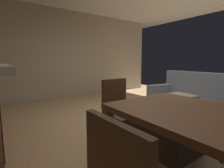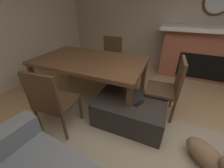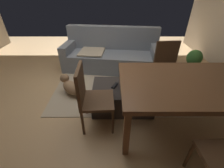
{
  "view_description": "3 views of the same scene",
  "coord_description": "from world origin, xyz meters",
  "px_view_note": "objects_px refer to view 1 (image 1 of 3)",
  "views": [
    {
      "loc": [
        2.16,
        -2.26,
        1.18
      ],
      "look_at": [
        0.25,
        -0.93,
        0.87
      ],
      "focal_mm": 26.57,
      "sensor_mm": 36.0,
      "label": 1
    },
    {
      "loc": [
        0.38,
        1.06,
        1.53
      ],
      "look_at": [
        1.06,
        -0.55,
        0.51
      ],
      "focal_mm": 21.65,
      "sensor_mm": 36.0,
      "label": 2
    },
    {
      "loc": [
        0.56,
        -2.38,
        1.71
      ],
      "look_at": [
        0.56,
        -1.11,
        0.89
      ],
      "focal_mm": 23.65,
      "sensor_mm": 36.0,
      "label": 3
    }
  ],
  "objects_px": {
    "ottoman_coffee_table": "(161,133)",
    "dining_chair_west": "(119,107)",
    "couch": "(202,104)",
    "tv_remote": "(155,116)",
    "dining_table": "(218,125)",
    "small_dog": "(133,112)"
  },
  "relations": [
    {
      "from": "ottoman_coffee_table",
      "to": "dining_chair_west",
      "type": "distance_m",
      "value": 0.69
    },
    {
      "from": "ottoman_coffee_table",
      "to": "dining_chair_west",
      "type": "relative_size",
      "value": 1.04
    },
    {
      "from": "dining_chair_west",
      "to": "small_dog",
      "type": "height_order",
      "value": "dining_chair_west"
    },
    {
      "from": "dining_table",
      "to": "dining_chair_west",
      "type": "height_order",
      "value": "dining_chair_west"
    },
    {
      "from": "couch",
      "to": "tv_remote",
      "type": "height_order",
      "value": "couch"
    },
    {
      "from": "ottoman_coffee_table",
      "to": "dining_chair_west",
      "type": "xyz_separation_m",
      "value": [
        -0.46,
        -0.39,
        0.33
      ]
    },
    {
      "from": "couch",
      "to": "dining_chair_west",
      "type": "bearing_deg",
      "value": -98.01
    },
    {
      "from": "dining_chair_west",
      "to": "small_dog",
      "type": "relative_size",
      "value": 1.97
    },
    {
      "from": "dining_table",
      "to": "small_dog",
      "type": "bearing_deg",
      "value": 158.27
    },
    {
      "from": "ottoman_coffee_table",
      "to": "tv_remote",
      "type": "height_order",
      "value": "tv_remote"
    },
    {
      "from": "dining_table",
      "to": "tv_remote",
      "type": "bearing_deg",
      "value": 157.31
    },
    {
      "from": "ottoman_coffee_table",
      "to": "dining_table",
      "type": "relative_size",
      "value": 0.52
    },
    {
      "from": "tv_remote",
      "to": "small_dog",
      "type": "height_order",
      "value": "tv_remote"
    },
    {
      "from": "couch",
      "to": "dining_chair_west",
      "type": "xyz_separation_m",
      "value": [
        -0.27,
        -1.89,
        0.19
      ]
    },
    {
      "from": "ottoman_coffee_table",
      "to": "tv_remote",
      "type": "bearing_deg",
      "value": 168.46
    },
    {
      "from": "couch",
      "to": "dining_table",
      "type": "xyz_separation_m",
      "value": [
        1.06,
        -1.88,
        0.34
      ]
    },
    {
      "from": "tv_remote",
      "to": "dining_table",
      "type": "height_order",
      "value": "dining_table"
    },
    {
      "from": "ottoman_coffee_table",
      "to": "dining_table",
      "type": "height_order",
      "value": "dining_table"
    },
    {
      "from": "tv_remote",
      "to": "small_dog",
      "type": "xyz_separation_m",
      "value": [
        -0.83,
        0.31,
        -0.21
      ]
    },
    {
      "from": "dining_table",
      "to": "couch",
      "type": "bearing_deg",
      "value": 119.34
    },
    {
      "from": "couch",
      "to": "tv_remote",
      "type": "bearing_deg",
      "value": -87.36
    },
    {
      "from": "ottoman_coffee_table",
      "to": "dining_chair_west",
      "type": "height_order",
      "value": "dining_chair_west"
    }
  ]
}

